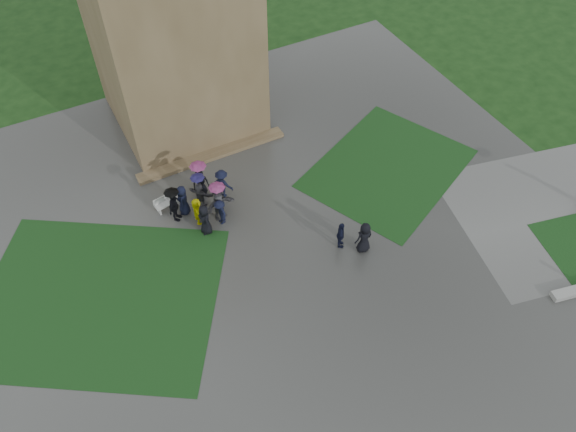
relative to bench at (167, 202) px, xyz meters
name	(u,v)px	position (x,y,z in m)	size (l,w,h in m)	color
ground	(299,291)	(3.63, -7.95, -0.45)	(120.00, 120.00, 0.00)	black
plaza	(279,261)	(3.63, -5.95, -0.44)	(34.00, 34.00, 0.02)	#333431
lawn_inset_left	(99,298)	(-4.87, -3.95, -0.43)	(11.00, 9.00, 0.01)	black
lawn_inset_right	(388,168)	(12.13, -2.95, -0.43)	(9.00, 7.00, 0.01)	black
tower_plinth	(212,155)	(3.63, 2.65, -0.32)	(9.00, 0.80, 0.22)	brown
bench	(167,202)	(0.00, 0.00, 0.00)	(1.50, 0.67, 0.84)	#BABAB5
visitor_cluster	(204,199)	(1.64, -1.23, 0.58)	(4.05, 3.45, 2.43)	black
pedestrian_mid	(341,235)	(6.76, -6.50, 0.39)	(0.97, 0.55, 1.65)	black
pedestrian_near	(364,237)	(7.67, -7.23, 0.51)	(0.92, 0.62, 1.87)	black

